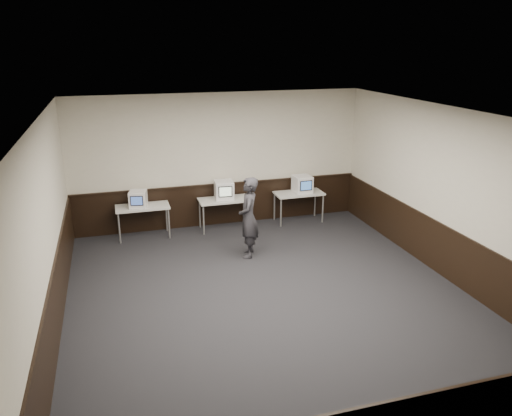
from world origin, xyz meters
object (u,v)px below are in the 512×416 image
Objects in this scene: person at (249,218)px; desk_left at (143,209)px; desk_center at (224,202)px; desk_right at (299,195)px; emac_left at (138,199)px; emac_right at (302,184)px; emac_center at (224,190)px.

desk_left is at bearing -111.49° from person.
person is (0.13, -1.70, 0.17)m from desk_center.
emac_left reaches higher than desk_right.
emac_center is at bearing 176.19° from emac_right.
emac_left is 3.97m from emac_right.
emac_right is at bearing 3.37° from emac_center.
desk_left is 2.54× the size of emac_right.
emac_right is (1.98, -0.01, 0.28)m from desk_center.
person is (0.12, -1.73, -0.11)m from emac_center.
emac_right is (0.08, -0.01, 0.28)m from desk_right.
desk_left is 1.00× the size of desk_right.
emac_right reaches higher than desk_right.
desk_center is 2.00m from emac_right.
emac_left is 0.94× the size of emac_center.
person is at bearing -140.14° from emac_right.
desk_right is at bearing 0.00° from desk_left.
desk_center is 1.90m from desk_right.
emac_right is at bearing -0.08° from desk_left.
emac_right is at bearing -3.61° from desk_right.
emac_left is (-1.98, -0.04, 0.26)m from desk_center.
desk_left is 0.70× the size of person.
emac_center is at bearing -157.63° from person.
emac_center reaches higher than desk_left.
emac_center reaches higher than emac_right.
emac_right is at bearing 12.83° from emac_left.
desk_center is 2.54× the size of emac_right.
desk_center is 2.42× the size of emac_center.
person reaches higher than emac_right.
emac_right reaches higher than desk_left.
desk_right is at bearing 173.74° from emac_right.
desk_center is at bearing -157.10° from person.
desk_left is at bearing 180.00° from desk_right.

